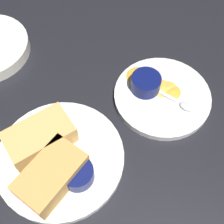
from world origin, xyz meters
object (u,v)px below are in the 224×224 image
spoon_by_gravy_ramekin (181,104)px  plate_sandwich_main (60,158)px  spoon_by_dark_ramekin (68,153)px  ramekin_dark_sauce (77,174)px  ramekin_light_gravy (146,83)px  plate_chips_companion (162,96)px  sandwich_half_far (51,175)px  sandwich_half_near (40,137)px

spoon_by_gravy_ramekin → plate_sandwich_main: bearing=-169.3°
spoon_by_dark_ramekin → ramekin_dark_sauce: bearing=-79.6°
spoon_by_gravy_ramekin → spoon_by_dark_ramekin: bearing=-168.6°
ramekin_light_gravy → spoon_by_gravy_ramekin: ramekin_light_gravy is taller
plate_chips_companion → sandwich_half_far: bearing=-153.5°
sandwich_half_far → spoon_by_gravy_ramekin: bearing=18.1°
plate_sandwich_main → plate_chips_companion: bearing=19.7°
sandwich_half_near → sandwich_half_far: bearing=-83.2°
ramekin_dark_sauce → spoon_by_dark_ramekin: ramekin_dark_sauce is taller
plate_sandwich_main → plate_chips_companion: (24.85, 8.90, 0.00)cm
plate_sandwich_main → ramekin_light_gravy: (21.58, 11.62, 2.72)cm
ramekin_dark_sauce → ramekin_light_gravy: size_ratio=0.94×
spoon_by_dark_ramekin → ramekin_light_gravy: (19.83, 11.61, 1.55)cm
plate_sandwich_main → spoon_by_dark_ramekin: 2.10cm
plate_sandwich_main → sandwich_half_near: bearing=126.8°
sandwich_half_near → ramekin_light_gravy: size_ratio=2.21×
sandwich_half_near → ramekin_dark_sauce: 10.62cm
ramekin_dark_sauce → spoon_by_dark_ramekin: (-0.94, 5.11, -1.40)cm
plate_sandwich_main → spoon_by_dark_ramekin: bearing=0.4°
sandwich_half_near → spoon_by_gravy_ramekin: size_ratio=1.74×
sandwich_half_far → spoon_by_gravy_ramekin: (29.79, 9.75, -2.04)cm
sandwich_half_far → spoon_by_gravy_ramekin: size_ratio=1.75×
sandwich_half_far → plate_chips_companion: bearing=26.5°
plate_chips_companion → spoon_by_gravy_ramekin: (3.02, -3.62, 1.16)cm
sandwich_half_near → plate_chips_companion: size_ratio=0.68×
plate_chips_companion → ramekin_light_gravy: ramekin_light_gravy is taller
plate_sandwich_main → sandwich_half_near: 5.83cm
ramekin_dark_sauce → ramekin_light_gravy: 25.23cm
spoon_by_dark_ramekin → ramekin_light_gravy: ramekin_light_gravy is taller
spoon_by_dark_ramekin → ramekin_light_gravy: 23.03cm
sandwich_half_near → plate_chips_companion: 28.40cm
sandwich_half_far → spoon_by_dark_ramekin: bearing=50.8°
sandwich_half_far → ramekin_light_gravy: 28.48cm
sandwich_half_near → spoon_by_dark_ramekin: bearing=-39.8°
plate_chips_companion → spoon_by_gravy_ramekin: size_ratio=2.56×
ramekin_light_gravy → spoon_by_gravy_ramekin: bearing=-45.2°
ramekin_dark_sauce → sandwich_half_near: bearing=121.9°
plate_chips_companion → ramekin_light_gravy: size_ratio=3.26×
ramekin_dark_sauce → plate_chips_companion: ramekin_dark_sauce is taller
plate_sandwich_main → sandwich_half_far: size_ratio=1.72×
ramekin_dark_sauce → plate_chips_companion: (22.16, 13.99, -2.56)cm
plate_sandwich_main → spoon_by_dark_ramekin: (1.75, 0.01, 1.16)cm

